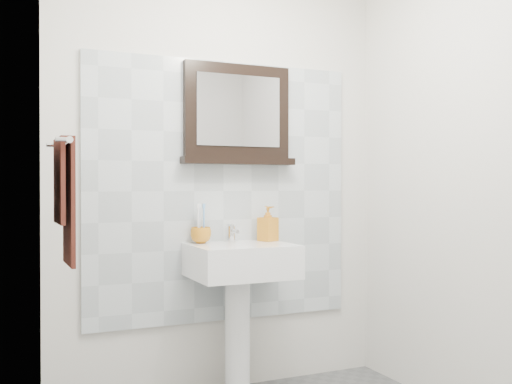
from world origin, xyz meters
TOP-DOWN VIEW (x-y plane):
  - back_wall at (0.00, 1.10)m, footprint 2.00×0.01m
  - left_wall at (-1.00, 0.00)m, footprint 0.01×2.20m
  - right_wall at (1.00, 0.00)m, footprint 0.01×2.20m
  - splashback at (0.00, 1.09)m, footprint 1.60×0.02m
  - pedestal_sink at (0.02, 0.87)m, footprint 0.55×0.44m
  - toothbrush_cup at (-0.16, 1.00)m, footprint 0.14×0.14m
  - toothbrushes at (-0.16, 1.01)m, footprint 0.05×0.04m
  - soap_dispenser at (0.24, 0.97)m, footprint 0.12×0.12m
  - framed_mirror at (0.08, 1.06)m, footprint 0.68×0.11m
  - towel_bar at (-0.95, 0.55)m, footprint 0.07×0.40m
  - hand_towel at (-0.94, 0.55)m, footprint 0.06×0.30m

SIDE VIEW (x-z plane):
  - pedestal_sink at x=0.02m, z-range 0.20..1.16m
  - toothbrush_cup at x=-0.16m, z-range 0.86..0.95m
  - soap_dispenser at x=0.24m, z-range 0.86..1.06m
  - toothbrushes at x=-0.16m, z-range 0.88..1.09m
  - splashback at x=0.00m, z-range 0.40..1.90m
  - hand_towel at x=-0.94m, z-range 0.88..1.43m
  - back_wall at x=0.00m, z-range 0.00..2.50m
  - left_wall at x=-1.00m, z-range 0.00..2.50m
  - right_wall at x=1.00m, z-range 0.00..2.50m
  - towel_bar at x=-0.95m, z-range 1.35..1.38m
  - framed_mirror at x=0.08m, z-range 1.29..1.87m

